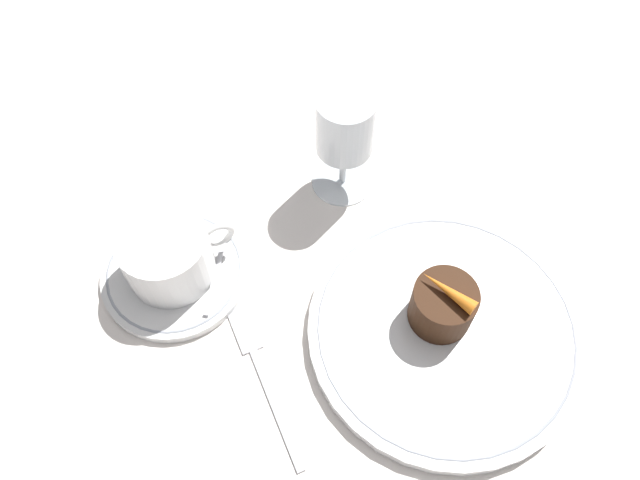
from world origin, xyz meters
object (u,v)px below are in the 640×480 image
(dinner_plate, at_px, (447,329))
(coffee_cup, at_px, (167,254))
(fork, at_px, (259,365))
(dessert_cake, at_px, (442,306))
(wine_glass, at_px, (345,131))

(dinner_plate, xyz_separation_m, coffee_cup, (-0.23, 0.17, 0.04))
(fork, bearing_deg, dessert_cake, -9.01)
(dinner_plate, height_order, wine_glass, wine_glass)
(fork, distance_m, dessert_cake, 0.18)
(dinner_plate, bearing_deg, wine_glass, 94.58)
(dinner_plate, xyz_separation_m, wine_glass, (-0.02, 0.21, 0.08))
(dinner_plate, relative_size, coffee_cup, 2.32)
(wine_glass, xyz_separation_m, fork, (-0.17, -0.17, -0.08))
(coffee_cup, bearing_deg, dessert_cake, -34.99)
(coffee_cup, height_order, wine_glass, wine_glass)
(dinner_plate, relative_size, dessert_cake, 4.34)
(dinner_plate, distance_m, wine_glass, 0.22)
(dinner_plate, distance_m, dessert_cake, 0.03)
(dinner_plate, bearing_deg, fork, 166.82)
(dinner_plate, relative_size, wine_glass, 2.06)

